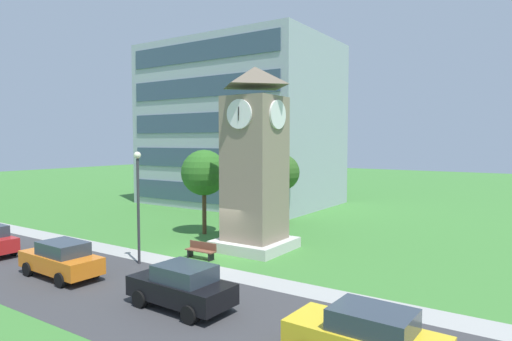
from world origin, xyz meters
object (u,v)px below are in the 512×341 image
at_px(tree_streetside, 204,173).
at_px(parked_car_yellow, 367,337).
at_px(clock_tower, 255,169).
at_px(parked_car_orange, 61,259).
at_px(street_lamp, 138,195).
at_px(park_bench, 201,250).
at_px(tree_near_tower, 281,173).
at_px(parked_car_black, 182,286).

distance_m(tree_streetside, parked_car_yellow, 19.24).
bearing_deg(clock_tower, parked_car_orange, -115.75).
relative_size(clock_tower, street_lamp, 1.83).
bearing_deg(park_bench, tree_near_tower, 98.59).
relative_size(park_bench, parked_car_yellow, 0.40).
xyz_separation_m(street_lamp, tree_streetside, (-1.99, 7.53, 0.58)).
bearing_deg(clock_tower, street_lamp, -119.05).
bearing_deg(street_lamp, parked_car_black, -28.35).
relative_size(street_lamp, tree_near_tower, 1.09).
xyz_separation_m(tree_near_tower, parked_car_orange, (-1.54, -17.60, -3.03)).
distance_m(tree_near_tower, parked_car_orange, 17.92).
xyz_separation_m(tree_streetside, parked_car_orange, (0.71, -11.06, -3.32)).
bearing_deg(parked_car_orange, tree_streetside, 93.67).
relative_size(parked_car_orange, parked_car_yellow, 1.00).
height_order(tree_near_tower, parked_car_yellow, tree_near_tower).
xyz_separation_m(clock_tower, parked_car_yellow, (10.09, -9.47, -3.88)).
bearing_deg(parked_car_black, street_lamp, 151.65).
bearing_deg(clock_tower, tree_streetside, 162.53).
relative_size(street_lamp, parked_car_black, 1.36).
bearing_deg(park_bench, parked_car_black, -55.20).
height_order(street_lamp, tree_streetside, street_lamp).
xyz_separation_m(clock_tower, tree_streetside, (-5.25, 1.65, -0.56)).
xyz_separation_m(clock_tower, parked_car_black, (2.78, -9.14, -3.88)).
height_order(clock_tower, parked_car_yellow, clock_tower).
bearing_deg(tree_near_tower, street_lamp, -91.10).
height_order(street_lamp, parked_car_yellow, street_lamp).
bearing_deg(parked_car_orange, park_bench, 61.66).
xyz_separation_m(street_lamp, parked_car_black, (6.04, -3.26, -2.74)).
height_order(parked_car_orange, parked_car_black, same).
xyz_separation_m(tree_streetside, parked_car_black, (8.03, -10.79, -3.32)).
height_order(tree_near_tower, parked_car_orange, tree_near_tower).
relative_size(street_lamp, parked_car_yellow, 1.29).
xyz_separation_m(park_bench, tree_near_tower, (-1.74, 11.51, 3.43)).
distance_m(tree_near_tower, parked_car_yellow, 22.18).
xyz_separation_m(parked_car_black, parked_car_yellow, (7.31, -0.33, 0.00)).
bearing_deg(tree_streetside, park_bench, -51.28).
xyz_separation_m(tree_near_tower, parked_car_black, (5.78, -17.32, -3.03)).
distance_m(tree_near_tower, tree_streetside, 6.91).
bearing_deg(tree_near_tower, park_bench, -81.41).
xyz_separation_m(parked_car_orange, parked_car_yellow, (14.63, -0.06, 0.00)).
bearing_deg(street_lamp, parked_car_yellow, -15.05).
distance_m(parked_car_orange, parked_car_black, 7.32).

